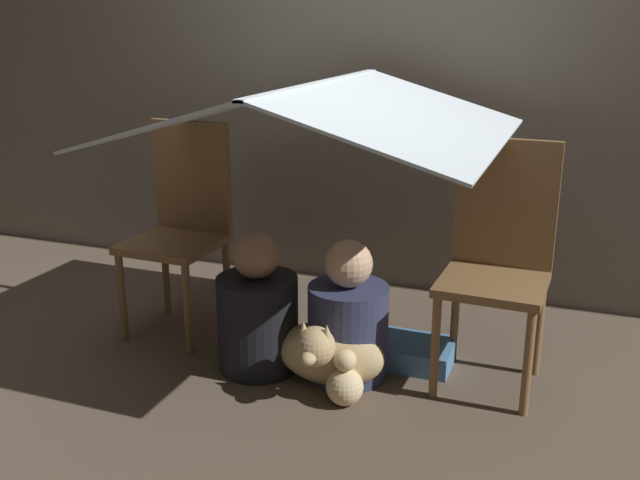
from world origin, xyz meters
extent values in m
plane|color=brown|center=(0.00, 0.00, 0.00)|extent=(8.80, 8.80, 0.00)
cube|color=#6B6056|center=(0.00, 1.13, 1.25)|extent=(7.00, 0.05, 2.50)
cylinder|color=brown|center=(-0.94, -0.09, 0.22)|extent=(0.04, 0.04, 0.44)
cylinder|color=brown|center=(-0.57, -0.10, 0.22)|extent=(0.04, 0.04, 0.44)
cylinder|color=brown|center=(-0.93, 0.28, 0.22)|extent=(0.04, 0.04, 0.44)
cylinder|color=brown|center=(-0.56, 0.26, 0.22)|extent=(0.04, 0.04, 0.44)
cube|color=brown|center=(-0.75, 0.09, 0.46)|extent=(0.43, 0.43, 0.04)
cube|color=brown|center=(-0.74, 0.28, 0.75)|extent=(0.42, 0.04, 0.54)
cylinder|color=brown|center=(0.56, -0.09, 0.22)|extent=(0.04, 0.04, 0.44)
cylinder|color=brown|center=(0.92, -0.10, 0.22)|extent=(0.04, 0.04, 0.44)
cylinder|color=brown|center=(0.58, 0.28, 0.22)|extent=(0.04, 0.04, 0.44)
cylinder|color=brown|center=(0.94, 0.26, 0.22)|extent=(0.04, 0.04, 0.44)
cube|color=brown|center=(0.75, 0.09, 0.46)|extent=(0.43, 0.43, 0.04)
cube|color=brown|center=(0.76, 0.28, 0.75)|extent=(0.42, 0.05, 0.54)
cube|color=silver|center=(-0.38, 0.09, 1.13)|extent=(0.75, 1.47, 0.23)
cube|color=silver|center=(0.38, 0.09, 1.13)|extent=(0.75, 1.47, 0.23)
cube|color=silver|center=(0.00, 0.09, 1.24)|extent=(0.04, 1.47, 0.01)
cylinder|color=black|center=(-0.22, -0.10, 0.21)|extent=(0.35, 0.35, 0.42)
sphere|color=#9E7556|center=(-0.22, -0.10, 0.52)|extent=(0.20, 0.20, 0.20)
cylinder|color=#2D3351|center=(0.17, -0.03, 0.21)|extent=(0.34, 0.34, 0.41)
sphere|color=#D6A884|center=(0.17, -0.03, 0.51)|extent=(0.20, 0.20, 0.20)
ellipsoid|color=tan|center=(0.13, -0.12, 0.13)|extent=(0.47, 0.26, 0.27)
sphere|color=tan|center=(0.13, -0.30, 0.25)|extent=(0.16, 0.16, 0.16)
ellipsoid|color=tan|center=(0.13, -0.37, 0.23)|extent=(0.07, 0.08, 0.06)
cone|color=tan|center=(0.08, -0.30, 0.31)|extent=(0.06, 0.06, 0.07)
cone|color=tan|center=(0.18, -0.30, 0.31)|extent=(0.06, 0.06, 0.07)
cube|color=#4C7FB2|center=(0.42, 0.18, 0.05)|extent=(0.34, 0.27, 0.10)
sphere|color=beige|center=(0.24, -0.27, 0.08)|extent=(0.15, 0.15, 0.15)
sphere|color=beige|center=(0.24, -0.27, 0.19)|extent=(0.09, 0.09, 0.09)
camera|label=1|loc=(1.05, -2.69, 1.49)|focal=40.00mm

